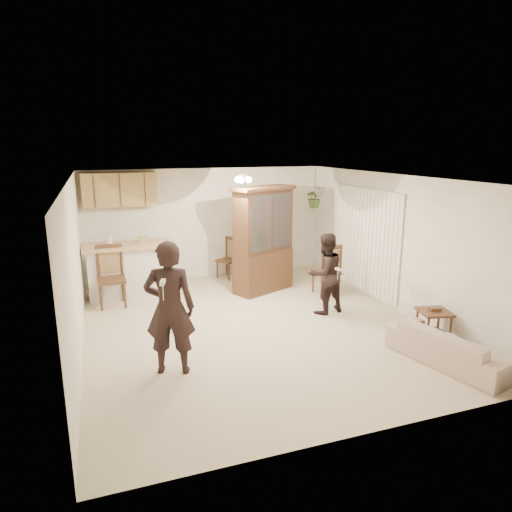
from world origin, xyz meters
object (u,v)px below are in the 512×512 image
object	(u,v)px
child	(325,277)
china_hutch	(263,240)
sofa	(450,339)
side_table	(433,325)
chair_hutch_right	(326,280)
adult	(170,309)
chair_hutch_left	(228,267)
chair_bar	(112,289)

from	to	relation	value
child	china_hutch	bearing A→B (deg)	-80.74
sofa	side_table	xyz separation A→B (m)	(0.30, 0.69, -0.10)
chair_hutch_right	adult	bearing A→B (deg)	33.54
sofa	china_hutch	bearing A→B (deg)	5.16
side_table	chair_hutch_left	bearing A→B (deg)	114.93
child	adult	bearing A→B (deg)	12.59
adult	chair_bar	bearing A→B (deg)	-60.49
child	chair_bar	xyz separation A→B (m)	(-3.65, 1.66, -0.35)
chair_hutch_left	child	bearing A→B (deg)	-13.58
adult	chair_hutch_right	distance (m)	4.24
side_table	chair_bar	bearing A→B (deg)	144.24
child	chair_hutch_left	xyz separation A→B (m)	(-1.05, 2.76, -0.41)
chair_hutch_right	chair_hutch_left	bearing A→B (deg)	-48.16
adult	child	world-z (taller)	adult
child	china_hutch	xyz separation A→B (m)	(-0.60, 1.60, 0.41)
chair_bar	side_table	bearing A→B (deg)	-36.59
child	chair_hutch_right	distance (m)	1.14
adult	child	xyz separation A→B (m)	(3.00, 1.33, -0.22)
child	chair_hutch_right	bearing A→B (deg)	-130.93
sofa	side_table	size ratio (longest dim) A/B	3.35
side_table	chair_hutch_right	bearing A→B (deg)	100.51
adult	side_table	size ratio (longest dim) A/B	3.22
child	chair_hutch_right	size ratio (longest dim) A/B	1.26
adult	chair_bar	world-z (taller)	adult
sofa	chair_hutch_left	xyz separation A→B (m)	(-1.77, 5.14, -0.10)
chair_hutch_left	sofa	bearing A→B (deg)	-15.41
chair_bar	chair_hutch_left	bearing A→B (deg)	21.96
chair_hutch_left	chair_bar	bearing A→B (deg)	-101.66
sofa	adult	xyz separation A→B (m)	(-3.73, 1.05, 0.53)
adult	chair_hutch_left	bearing A→B (deg)	-98.20
adult	sofa	bearing A→B (deg)	-178.48
child	side_table	size ratio (longest dim) A/B	2.41
sofa	chair_hutch_right	bearing A→B (deg)	-9.92
adult	side_table	xyz separation A→B (m)	(4.02, -0.37, -0.64)
china_hutch	chair_hutch_right	distance (m)	1.53
child	side_table	world-z (taller)	child
sofa	chair_hutch_right	size ratio (longest dim) A/B	1.74
side_table	chair_hutch_left	size ratio (longest dim) A/B	0.60
china_hutch	chair_hutch_right	xyz separation A→B (m)	(1.13, -0.66, -0.78)
sofa	china_hutch	distance (m)	4.26
chair_bar	chair_hutch_left	distance (m)	2.82
chair_hutch_right	sofa	bearing A→B (deg)	94.15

